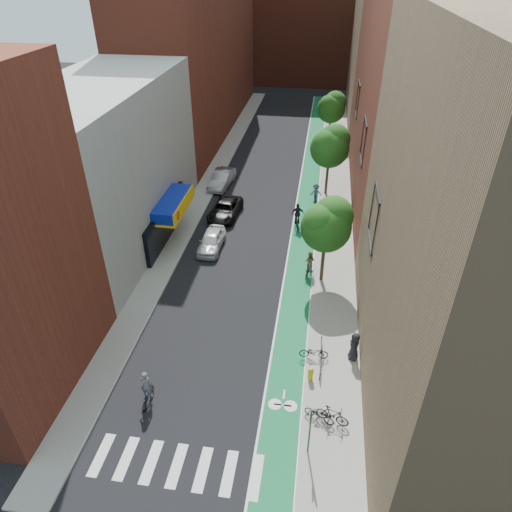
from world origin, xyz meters
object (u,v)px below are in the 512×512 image
at_px(cyclist_lane_near, 309,266).
at_px(cyclist_lane_mid, 297,219).
at_px(pedestrian, 354,346).
at_px(parked_car_white, 211,240).
at_px(cyclist_lead, 147,392).
at_px(parked_car_black, 225,209).
at_px(fire_hydrant, 311,374).
at_px(cyclist_lane_far, 316,196).
at_px(parked_car_silver, 222,179).

relative_size(cyclist_lane_near, cyclist_lane_mid, 0.88).
bearing_deg(pedestrian, cyclist_lane_mid, -159.55).
bearing_deg(parked_car_white, cyclist_lead, -89.06).
relative_size(cyclist_lane_near, pedestrian, 1.07).
height_order(parked_car_white, cyclist_lane_mid, cyclist_lane_mid).
distance_m(parked_car_black, cyclist_lane_mid, 6.45).
bearing_deg(pedestrian, cyclist_lead, -62.43).
distance_m(parked_car_black, pedestrian, 18.87).
distance_m(cyclist_lead, fire_hydrant, 8.57).
bearing_deg(cyclist_lane_mid, pedestrian, 95.56).
bearing_deg(cyclist_lane_far, parked_car_silver, -21.11).
relative_size(parked_car_white, parked_car_black, 0.85).
height_order(parked_car_black, cyclist_lane_mid, cyclist_lane_mid).
xyz_separation_m(parked_car_black, pedestrian, (10.60, -15.61, 0.38)).
bearing_deg(parked_car_white, pedestrian, -43.86).
distance_m(parked_car_silver, fire_hydrant, 25.62).
bearing_deg(cyclist_lane_mid, parked_car_white, 22.93).
bearing_deg(cyclist_lead, pedestrian, -156.36).
xyz_separation_m(parked_car_silver, cyclist_lead, (1.73, -26.21, -0.04)).
relative_size(cyclist_lane_mid, cyclist_lane_far, 1.10).
bearing_deg(parked_car_black, cyclist_lane_mid, -4.52).
relative_size(pedestrian, fire_hydrant, 2.21).
relative_size(parked_car_black, cyclist_lane_near, 2.51).
bearing_deg(fire_hydrant, cyclist_lane_mid, 96.70).
xyz_separation_m(cyclist_lane_mid, pedestrian, (4.24, -14.56, 0.22)).
height_order(parked_car_silver, fire_hydrant, parked_car_silver).
xyz_separation_m(cyclist_lane_near, fire_hydrant, (0.60, -9.83, -0.21)).
bearing_deg(cyclist_lead, fire_hydrant, -162.14).
height_order(parked_car_silver, pedestrian, pedestrian).
distance_m(parked_car_white, cyclist_lane_near, 8.08).
relative_size(parked_car_black, parked_car_silver, 1.03).
xyz_separation_m(parked_car_silver, cyclist_lane_far, (9.30, -2.72, 0.11)).
bearing_deg(parked_car_silver, pedestrian, -55.08).
height_order(cyclist_lead, cyclist_lane_far, cyclist_lead).
bearing_deg(parked_car_black, cyclist_lead, -84.79).
xyz_separation_m(parked_car_silver, pedestrian, (12.20, -21.70, 0.28)).
relative_size(parked_car_silver, cyclist_lane_near, 2.44).
bearing_deg(cyclist_lane_near, fire_hydrant, 105.69).
distance_m(parked_car_black, fire_hydrant, 19.41).
bearing_deg(parked_car_white, parked_car_silver, 98.43).
bearing_deg(fire_hydrant, cyclist_lane_near, 93.49).
bearing_deg(parked_car_white, fire_hydrant, -55.50).
xyz_separation_m(cyclist_lane_near, cyclist_lane_far, (0.00, 11.08, 0.09)).
bearing_deg(cyclist_lane_near, parked_car_silver, -43.83).
bearing_deg(parked_car_white, cyclist_lane_near, -17.18).
height_order(parked_car_silver, cyclist_lane_mid, cyclist_lane_mid).
bearing_deg(pedestrian, cyclist_lane_far, -167.08).
bearing_deg(cyclist_lane_near, cyclist_lane_mid, -66.46).
relative_size(cyclist_lead, cyclist_lane_far, 1.04).
distance_m(cyclist_lead, cyclist_lane_mid, 20.07).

